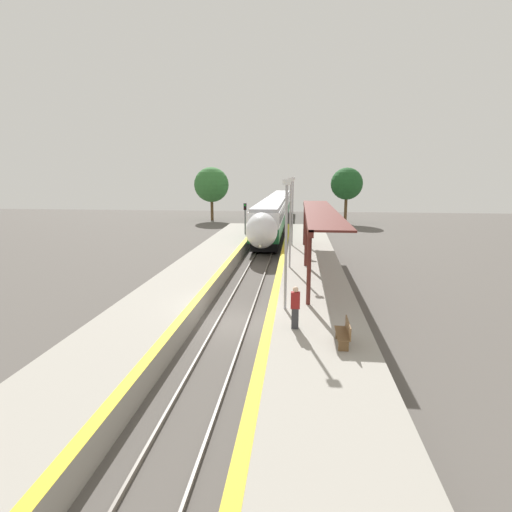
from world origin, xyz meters
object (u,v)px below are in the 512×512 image
object	(u,v)px
lamppost_near	(286,237)
person_waiting	(295,307)
train	(276,210)
railway_signal	(245,219)
lamppost_mid	(290,217)
lamppost_far	(293,207)
platform_bench	(345,333)

from	to	relation	value
lamppost_near	person_waiting	bearing A→B (deg)	-78.59
train	railway_signal	world-z (taller)	railway_signal
lamppost_mid	lamppost_far	size ratio (longest dim) A/B	1.00
person_waiting	lamppost_far	world-z (taller)	lamppost_far
platform_bench	railway_signal	bearing A→B (deg)	104.96
train	railway_signal	distance (m)	13.23
train	lamppost_mid	world-z (taller)	lamppost_mid
person_waiting	lamppost_far	bearing A→B (deg)	91.41
person_waiting	platform_bench	bearing A→B (deg)	-38.20
train	platform_bench	distance (m)	40.23
lamppost_mid	platform_bench	bearing A→B (deg)	-79.55
train	person_waiting	distance (m)	38.66
train	person_waiting	size ratio (longest dim) A/B	26.36
lamppost_mid	lamppost_far	bearing A→B (deg)	90.00
person_waiting	lamppost_far	size ratio (longest dim) A/B	0.30
person_waiting	lamppost_near	size ratio (longest dim) A/B	0.30
platform_bench	lamppost_far	world-z (taller)	lamppost_far
platform_bench	lamppost_mid	size ratio (longest dim) A/B	0.24
railway_signal	platform_bench	bearing A→B (deg)	-75.04
lamppost_near	lamppost_far	xyz separation A→B (m)	(0.00, 16.94, 0.00)
railway_signal	lamppost_mid	xyz separation A→B (m)	(4.95, -14.72, 1.72)
train	person_waiting	xyz separation A→B (m)	(2.96, -38.54, -0.50)
railway_signal	lamppost_far	distance (m)	8.16
lamppost_near	lamppost_mid	size ratio (longest dim) A/B	1.00
train	lamppost_mid	distance (m)	27.90
railway_signal	lamppost_near	distance (m)	23.78
train	railway_signal	xyz separation A→B (m)	(-2.46, -13.00, 0.19)
railway_signal	train	bearing A→B (deg)	79.30
lamppost_far	train	bearing A→B (deg)	97.37
lamppost_far	platform_bench	bearing A→B (deg)	-83.78
railway_signal	lamppost_far	bearing A→B (deg)	-51.66
train	platform_bench	world-z (taller)	train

